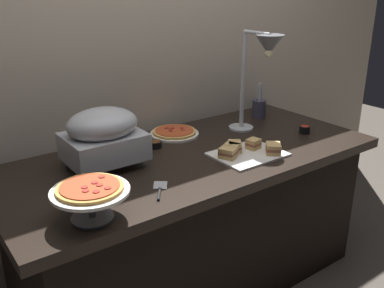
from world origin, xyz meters
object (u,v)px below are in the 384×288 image
object	(u,v)px
sandwich_platter	(246,151)
pizza_plate_front	(174,133)
utensil_holder	(259,108)
pizza_plate_center	(90,193)
sauce_cup_far	(155,144)
heat_lamp	(263,56)
sauce_cup_near	(305,129)
chafing_dish	(103,135)
serving_spatula	(160,189)

from	to	relation	value
sandwich_platter	pizza_plate_front	bearing A→B (deg)	104.76
sandwich_platter	utensil_holder	world-z (taller)	utensil_holder
pizza_plate_center	sauce_cup_far	world-z (taller)	pizza_plate_center
heat_lamp	sauce_cup_near	bearing A→B (deg)	-27.07
pizza_plate_front	sauce_cup_far	xyz separation A→B (m)	(-0.19, -0.10, 0.01)
sauce_cup_far	pizza_plate_center	bearing A→B (deg)	-139.60
heat_lamp	pizza_plate_center	distance (m)	1.19
chafing_dish	pizza_plate_center	xyz separation A→B (m)	(-0.24, -0.40, -0.05)
pizza_plate_front	pizza_plate_center	xyz separation A→B (m)	(-0.74, -0.57, 0.09)
pizza_plate_center	serving_spatula	world-z (taller)	pizza_plate_center
pizza_plate_center	sauce_cup_near	distance (m)	1.36
chafing_dish	heat_lamp	size ratio (longest dim) A/B	0.61
heat_lamp	serving_spatula	size ratio (longest dim) A/B	3.52
chafing_dish	serving_spatula	xyz separation A→B (m)	(0.07, -0.35, -0.15)
pizza_plate_center	sauce_cup_far	size ratio (longest dim) A/B	4.08
chafing_dish	heat_lamp	bearing A→B (deg)	-7.34
heat_lamp	sauce_cup_far	xyz separation A→B (m)	(-0.56, 0.18, -0.42)
pizza_plate_front	sauce_cup_near	xyz separation A→B (m)	(0.60, -0.40, 0.01)
pizza_plate_center	utensil_holder	bearing A→B (deg)	21.55
chafing_dish	pizza_plate_front	world-z (taller)	chafing_dish
chafing_dish	utensil_holder	distance (m)	1.11
utensil_holder	sandwich_platter	bearing A→B (deg)	-139.65
sauce_cup_far	utensil_holder	bearing A→B (deg)	4.36
utensil_holder	heat_lamp	bearing A→B (deg)	-133.93
sandwich_platter	utensil_holder	bearing A→B (deg)	40.35
heat_lamp	utensil_holder	world-z (taller)	heat_lamp
pizza_plate_front	sauce_cup_near	distance (m)	0.73
chafing_dish	sauce_cup_far	bearing A→B (deg)	12.95
heat_lamp	sandwich_platter	xyz separation A→B (m)	(-0.25, -0.17, -0.41)
chafing_dish	sauce_cup_near	xyz separation A→B (m)	(1.10, -0.23, -0.13)
serving_spatula	pizza_plate_center	bearing A→B (deg)	-171.33
sauce_cup_far	utensil_holder	xyz separation A→B (m)	(0.79, 0.06, 0.04)
chafing_dish	sauce_cup_far	world-z (taller)	chafing_dish
sauce_cup_far	heat_lamp	bearing A→B (deg)	-18.21
heat_lamp	sauce_cup_near	world-z (taller)	heat_lamp
chafing_dish	sauce_cup_near	bearing A→B (deg)	-11.87
sauce_cup_near	utensil_holder	distance (m)	0.37
pizza_plate_front	utensil_holder	bearing A→B (deg)	-3.82
pizza_plate_front	pizza_plate_center	bearing A→B (deg)	-142.34
heat_lamp	sandwich_platter	size ratio (longest dim) A/B	1.64
heat_lamp	pizza_plate_front	world-z (taller)	heat_lamp
chafing_dish	utensil_holder	bearing A→B (deg)	6.82
sauce_cup_far	serving_spatula	distance (m)	0.48
pizza_plate_front	sauce_cup_far	bearing A→B (deg)	-151.73
sauce_cup_near	pizza_plate_center	bearing A→B (deg)	-172.92
utensil_holder	sauce_cup_far	bearing A→B (deg)	-175.64
utensil_holder	serving_spatula	distance (m)	1.14
chafing_dish	sauce_cup_near	size ratio (longest dim) A/B	5.82
sauce_cup_near	serving_spatula	size ratio (longest dim) A/B	0.37
pizza_plate_front	sandwich_platter	distance (m)	0.47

